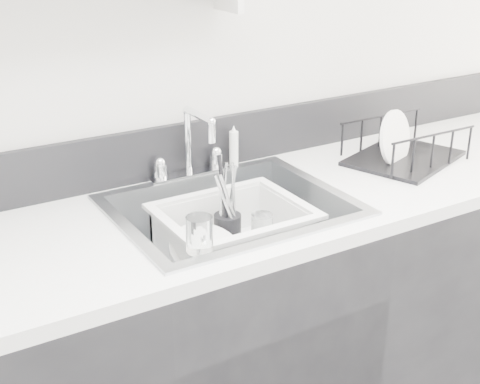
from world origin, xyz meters
TOP-DOWN VIEW (x-y plane):
  - counter_run at (0.00, 1.19)m, footprint 3.20×0.62m
  - backsplash at (0.00, 1.49)m, footprint 3.20×0.02m
  - sink at (0.00, 1.19)m, footprint 0.64×0.52m
  - faucet at (0.00, 1.44)m, footprint 0.26×0.18m
  - side_sprayer at (0.16, 1.44)m, footprint 0.03×0.03m
  - wash_tub at (0.01, 1.19)m, footprint 0.44×0.38m
  - plate_stack at (-0.09, 1.16)m, footprint 0.25×0.24m
  - utensil_cup at (0.02, 1.25)m, footprint 0.08×0.08m
  - ladle at (-0.09, 1.16)m, footprint 0.26×0.26m
  - tumbler_in_tub at (0.12, 1.21)m, footprint 0.07×0.07m
  - tumbler_counter at (-0.20, 1.00)m, footprint 0.08×0.08m
  - dish_rack at (0.67, 1.22)m, footprint 0.44×0.38m
  - bowl_small at (0.09, 1.13)m, footprint 0.14×0.14m

SIDE VIEW (x-z plane):
  - counter_run at x=0.00m, z-range 0.00..0.92m
  - bowl_small at x=0.09m, z-range 0.77..0.80m
  - plate_stack at x=-0.09m, z-range 0.74..0.84m
  - ladle at x=-0.09m, z-range 0.77..0.85m
  - tumbler_in_tub at x=0.12m, z-range 0.77..0.86m
  - utensil_cup at x=0.02m, z-range 0.69..0.96m
  - sink at x=0.00m, z-range 0.73..0.93m
  - wash_tub at x=0.01m, z-range 0.75..0.91m
  - tumbler_counter at x=-0.20m, z-range 0.92..1.01m
  - faucet at x=0.00m, z-range 0.87..1.09m
  - dish_rack at x=0.67m, z-range 0.92..1.05m
  - side_sprayer at x=0.16m, z-range 0.92..1.06m
  - backsplash at x=0.00m, z-range 0.92..1.08m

